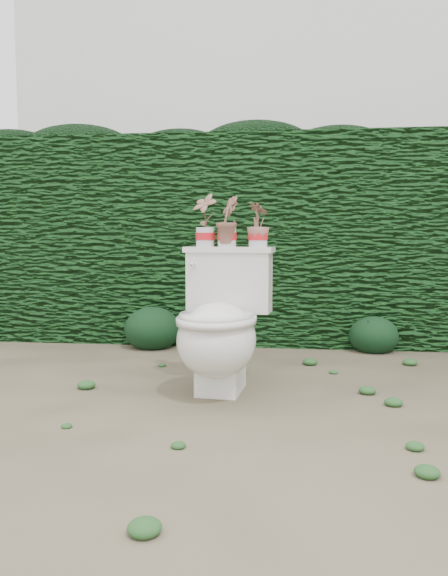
# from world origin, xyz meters

# --- Properties ---
(ground) EXTENTS (60.00, 60.00, 0.00)m
(ground) POSITION_xyz_m (0.00, 0.00, 0.00)
(ground) COLOR #766C51
(ground) RESTS_ON ground
(hedge) EXTENTS (8.00, 1.00, 1.60)m
(hedge) POSITION_xyz_m (0.00, 1.60, 0.80)
(hedge) COLOR #1B501A
(hedge) RESTS_ON ground
(house_wall) EXTENTS (8.00, 3.50, 4.00)m
(house_wall) POSITION_xyz_m (0.60, 6.00, 2.00)
(house_wall) COLOR silver
(house_wall) RESTS_ON ground
(toilet) EXTENTS (0.52, 0.72, 0.78)m
(toilet) POSITION_xyz_m (-0.10, -0.13, 0.36)
(toilet) COLOR silver
(toilet) RESTS_ON ground
(potted_plant_left) EXTENTS (0.18, 0.17, 0.29)m
(potted_plant_left) POSITION_xyz_m (-0.22, 0.13, 0.92)
(potted_plant_left) COLOR #27651F
(potted_plant_left) RESTS_ON toilet
(potted_plant_center) EXTENTS (0.12, 0.15, 0.27)m
(potted_plant_center) POSITION_xyz_m (-0.09, 0.11, 0.91)
(potted_plant_center) COLOR #27651F
(potted_plant_center) RESTS_ON toilet
(potted_plant_right) EXTENTS (0.18, 0.18, 0.23)m
(potted_plant_right) POSITION_xyz_m (0.09, 0.10, 0.89)
(potted_plant_right) COLOR #27651F
(potted_plant_right) RESTS_ON toilet
(liriope_clump_1) EXTENTS (0.42, 0.42, 0.34)m
(liriope_clump_1) POSITION_xyz_m (-0.77, 1.03, 0.17)
(liriope_clump_1) COLOR #123517
(liriope_clump_1) RESTS_ON ground
(liriope_clump_2) EXTENTS (0.36, 0.36, 0.29)m
(liriope_clump_2) POSITION_xyz_m (0.87, 1.09, 0.14)
(liriope_clump_2) COLOR #123517
(liriope_clump_2) RESTS_ON ground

